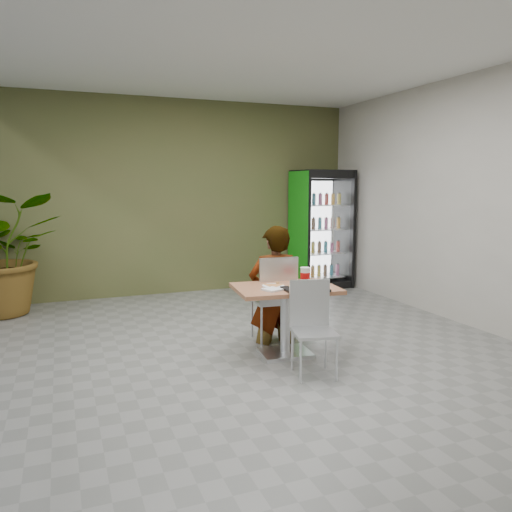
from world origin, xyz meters
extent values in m
plane|color=gray|center=(0.00, 0.00, 0.00)|extent=(7.00, 7.00, 0.00)
cube|color=#9D6243|center=(0.32, -0.02, 0.73)|extent=(1.13, 0.85, 0.04)
cylinder|color=silver|center=(0.32, -0.02, 0.35)|extent=(0.11, 0.11, 0.71)
cube|color=silver|center=(0.32, -0.02, 0.02)|extent=(0.57, 0.48, 0.04)
cube|color=silver|center=(0.39, 0.50, 0.48)|extent=(0.48, 0.48, 0.03)
cube|color=silver|center=(0.37, 0.29, 0.75)|extent=(0.45, 0.07, 0.53)
cylinder|color=silver|center=(0.60, 0.68, 0.24)|extent=(0.03, 0.03, 0.48)
cylinder|color=silver|center=(0.22, 0.71, 0.24)|extent=(0.03, 0.03, 0.48)
cylinder|color=silver|center=(0.57, 0.29, 0.24)|extent=(0.03, 0.03, 0.48)
cylinder|color=silver|center=(0.18, 0.32, 0.24)|extent=(0.03, 0.03, 0.48)
cube|color=silver|center=(0.32, -0.66, 0.43)|extent=(0.48, 0.48, 0.03)
cube|color=silver|center=(0.36, -0.47, 0.66)|extent=(0.40, 0.11, 0.47)
cylinder|color=silver|center=(0.12, -0.79, 0.21)|extent=(0.02, 0.02, 0.43)
cylinder|color=silver|center=(0.45, -0.86, 0.21)|extent=(0.02, 0.02, 0.43)
cylinder|color=silver|center=(0.19, -0.45, 0.21)|extent=(0.02, 0.02, 0.43)
cylinder|color=silver|center=(0.53, -0.53, 0.21)|extent=(0.02, 0.02, 0.43)
imported|color=black|center=(0.39, 0.45, 0.53)|extent=(0.64, 0.44, 1.66)
cylinder|color=white|center=(0.19, 0.03, 0.76)|extent=(0.23, 0.23, 0.01)
cylinder|color=white|center=(0.56, 0.00, 0.84)|extent=(0.10, 0.10, 0.17)
cylinder|color=#B90C0B|center=(0.56, 0.00, 0.83)|extent=(0.10, 0.10, 0.10)
cylinder|color=white|center=(0.56, 0.00, 0.93)|extent=(0.10, 0.10, 0.01)
cube|color=white|center=(0.10, -0.16, 0.76)|extent=(0.21, 0.21, 0.02)
cube|color=black|center=(0.42, -0.27, 0.76)|extent=(0.45, 0.34, 0.02)
cube|color=black|center=(2.44, 3.07, 1.03)|extent=(0.95, 0.75, 2.06)
cube|color=#199E18|center=(1.97, 3.07, 1.03)|extent=(0.04, 0.71, 2.02)
cube|color=white|center=(2.44, 2.72, 1.05)|extent=(0.74, 0.04, 1.65)
imported|color=#27632A|center=(-2.62, 2.98, 0.86)|extent=(1.66, 1.47, 1.72)
camera|label=1|loc=(-1.86, -4.70, 1.82)|focal=35.00mm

